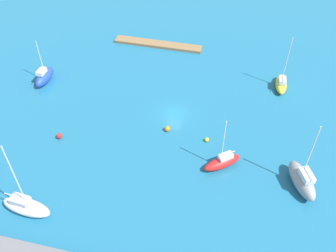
{
  "coord_description": "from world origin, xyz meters",
  "views": [
    {
      "loc": [
        -9.87,
        46.14,
        43.37
      ],
      "look_at": [
        0.0,
        4.5,
        1.5
      ],
      "focal_mm": 40.99,
      "sensor_mm": 36.0,
      "label": 1
    }
  ],
  "objects_px": {
    "mooring_buoy_orange": "(167,129)",
    "sailboat_yellow_along_channel": "(281,84)",
    "sailboat_blue_lone_north": "(44,76)",
    "mooring_buoy_yellow": "(207,140)",
    "sailboat_red_inner_mooring": "(222,162)",
    "pier_dock": "(158,44)",
    "sailboat_white_near_pier": "(26,206)",
    "sailboat_gray_off_beacon": "(302,180)",
    "mooring_buoy_red": "(59,136)"
  },
  "relations": [
    {
      "from": "sailboat_white_near_pier",
      "to": "sailboat_red_inner_mooring",
      "type": "distance_m",
      "value": 27.42
    },
    {
      "from": "sailboat_blue_lone_north",
      "to": "sailboat_gray_off_beacon",
      "type": "height_order",
      "value": "sailboat_gray_off_beacon"
    },
    {
      "from": "sailboat_yellow_along_channel",
      "to": "sailboat_white_near_pier",
      "type": "xyz_separation_m",
      "value": [
        31.68,
        34.14,
        0.17
      ]
    },
    {
      "from": "sailboat_blue_lone_north",
      "to": "sailboat_gray_off_beacon",
      "type": "xyz_separation_m",
      "value": [
        -45.16,
        13.63,
        0.25
      ]
    },
    {
      "from": "pier_dock",
      "to": "mooring_buoy_red",
      "type": "height_order",
      "value": "mooring_buoy_red"
    },
    {
      "from": "sailboat_gray_off_beacon",
      "to": "sailboat_white_near_pier",
      "type": "height_order",
      "value": "sailboat_white_near_pier"
    },
    {
      "from": "mooring_buoy_orange",
      "to": "sailboat_yellow_along_channel",
      "type": "bearing_deg",
      "value": -138.5
    },
    {
      "from": "sailboat_red_inner_mooring",
      "to": "mooring_buoy_red",
      "type": "xyz_separation_m",
      "value": [
        25.51,
        0.15,
        -0.51
      ]
    },
    {
      "from": "sailboat_blue_lone_north",
      "to": "sailboat_red_inner_mooring",
      "type": "xyz_separation_m",
      "value": [
        -34.1,
        12.5,
        -0.28
      ]
    },
    {
      "from": "pier_dock",
      "to": "sailboat_blue_lone_north",
      "type": "relative_size",
      "value": 2.15
    },
    {
      "from": "mooring_buoy_yellow",
      "to": "sailboat_blue_lone_north",
      "type": "bearing_deg",
      "value": -14.45
    },
    {
      "from": "pier_dock",
      "to": "mooring_buoy_orange",
      "type": "distance_m",
      "value": 24.94
    },
    {
      "from": "sailboat_white_near_pier",
      "to": "mooring_buoy_orange",
      "type": "xyz_separation_m",
      "value": [
        -14.4,
        -18.84,
        -0.69
      ]
    },
    {
      "from": "pier_dock",
      "to": "sailboat_gray_off_beacon",
      "type": "bearing_deg",
      "value": 132.97
    },
    {
      "from": "sailboat_blue_lone_north",
      "to": "mooring_buoy_yellow",
      "type": "bearing_deg",
      "value": -102.0
    },
    {
      "from": "pier_dock",
      "to": "sailboat_white_near_pier",
      "type": "bearing_deg",
      "value": 80.96
    },
    {
      "from": "sailboat_red_inner_mooring",
      "to": "mooring_buoy_orange",
      "type": "bearing_deg",
      "value": -67.75
    },
    {
      "from": "pier_dock",
      "to": "sailboat_red_inner_mooring",
      "type": "bearing_deg",
      "value": 120.43
    },
    {
      "from": "sailboat_yellow_along_channel",
      "to": "sailboat_gray_off_beacon",
      "type": "bearing_deg",
      "value": -174.23
    },
    {
      "from": "sailboat_gray_off_beacon",
      "to": "sailboat_red_inner_mooring",
      "type": "bearing_deg",
      "value": 59.71
    },
    {
      "from": "sailboat_yellow_along_channel",
      "to": "sailboat_gray_off_beacon",
      "type": "distance_m",
      "value": 21.98
    },
    {
      "from": "sailboat_white_near_pier",
      "to": "sailboat_red_inner_mooring",
      "type": "height_order",
      "value": "sailboat_white_near_pier"
    },
    {
      "from": "sailboat_blue_lone_north",
      "to": "mooring_buoy_orange",
      "type": "xyz_separation_m",
      "value": [
        -24.66,
        7.19,
        -0.78
      ]
    },
    {
      "from": "mooring_buoy_yellow",
      "to": "mooring_buoy_orange",
      "type": "xyz_separation_m",
      "value": [
        6.49,
        -0.84,
        0.11
      ]
    },
    {
      "from": "sailboat_blue_lone_north",
      "to": "mooring_buoy_orange",
      "type": "height_order",
      "value": "sailboat_blue_lone_north"
    },
    {
      "from": "sailboat_blue_lone_north",
      "to": "sailboat_red_inner_mooring",
      "type": "height_order",
      "value": "sailboat_red_inner_mooring"
    },
    {
      "from": "sailboat_white_near_pier",
      "to": "mooring_buoy_orange",
      "type": "relative_size",
      "value": 14.39
    },
    {
      "from": "sailboat_gray_off_beacon",
      "to": "sailboat_red_inner_mooring",
      "type": "height_order",
      "value": "sailboat_gray_off_beacon"
    },
    {
      "from": "sailboat_red_inner_mooring",
      "to": "mooring_buoy_orange",
      "type": "distance_m",
      "value": 10.84
    },
    {
      "from": "pier_dock",
      "to": "mooring_buoy_orange",
      "type": "xyz_separation_m",
      "value": [
        -7.62,
        23.75,
        0.16
      ]
    },
    {
      "from": "sailboat_gray_off_beacon",
      "to": "sailboat_red_inner_mooring",
      "type": "distance_m",
      "value": 11.13
    },
    {
      "from": "pier_dock",
      "to": "mooring_buoy_yellow",
      "type": "height_order",
      "value": "mooring_buoy_yellow"
    },
    {
      "from": "mooring_buoy_yellow",
      "to": "mooring_buoy_red",
      "type": "relative_size",
      "value": 0.76
    },
    {
      "from": "sailboat_white_near_pier",
      "to": "mooring_buoy_red",
      "type": "distance_m",
      "value": 13.51
    },
    {
      "from": "pier_dock",
      "to": "mooring_buoy_yellow",
      "type": "distance_m",
      "value": 28.35
    },
    {
      "from": "sailboat_gray_off_beacon",
      "to": "sailboat_red_inner_mooring",
      "type": "xyz_separation_m",
      "value": [
        11.06,
        -1.14,
        -0.52
      ]
    },
    {
      "from": "sailboat_blue_lone_north",
      "to": "sailboat_white_near_pier",
      "type": "bearing_deg",
      "value": -156.03
    },
    {
      "from": "pier_dock",
      "to": "mooring_buoy_red",
      "type": "bearing_deg",
      "value": 73.87
    },
    {
      "from": "sailboat_blue_lone_north",
      "to": "mooring_buoy_orange",
      "type": "relative_size",
      "value": 9.45
    },
    {
      "from": "pier_dock",
      "to": "sailboat_red_inner_mooring",
      "type": "distance_m",
      "value": 33.7
    },
    {
      "from": "pier_dock",
      "to": "sailboat_gray_off_beacon",
      "type": "distance_m",
      "value": 41.28
    },
    {
      "from": "sailboat_white_near_pier",
      "to": "mooring_buoy_red",
      "type": "bearing_deg",
      "value": 101.89
    },
    {
      "from": "pier_dock",
      "to": "sailboat_gray_off_beacon",
      "type": "xyz_separation_m",
      "value": [
        -28.12,
        30.19,
        1.18
      ]
    },
    {
      "from": "sailboat_gray_off_beacon",
      "to": "sailboat_white_near_pier",
      "type": "xyz_separation_m",
      "value": [
        34.9,
        12.4,
        -0.33
      ]
    },
    {
      "from": "mooring_buoy_yellow",
      "to": "mooring_buoy_orange",
      "type": "bearing_deg",
      "value": -7.37
    },
    {
      "from": "sailboat_white_near_pier",
      "to": "sailboat_red_inner_mooring",
      "type": "xyz_separation_m",
      "value": [
        -23.84,
        -13.54,
        -0.19
      ]
    },
    {
      "from": "mooring_buoy_yellow",
      "to": "sailboat_gray_off_beacon",
      "type": "bearing_deg",
      "value": 158.2
    },
    {
      "from": "sailboat_yellow_along_channel",
      "to": "mooring_buoy_red",
      "type": "bearing_deg",
      "value": 119.24
    },
    {
      "from": "mooring_buoy_red",
      "to": "sailboat_red_inner_mooring",
      "type": "bearing_deg",
      "value": -179.67
    },
    {
      "from": "sailboat_red_inner_mooring",
      "to": "mooring_buoy_red",
      "type": "relative_size",
      "value": 10.46
    }
  ]
}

